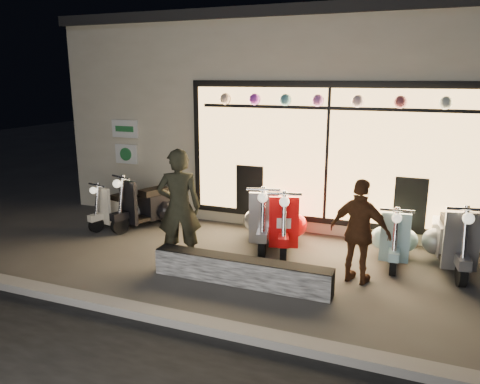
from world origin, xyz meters
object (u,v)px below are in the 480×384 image
Objects in this scene: scooter_silver at (266,217)px; man at (179,207)px; woman at (360,232)px; graffiti_barrier at (241,271)px; scooter_red at (284,221)px.

man is at bearing -135.90° from scooter_silver.
woman is at bearing -47.34° from scooter_silver.
scooter_red is (0.11, 1.82, 0.24)m from graffiti_barrier.
scooter_silver is 1.02× the size of scooter_red.
scooter_silver is at bearing -18.95° from woman.
scooter_red is at bearing -157.15° from man.
scooter_red is 0.82× the size of man.
man reaches higher than woman.
man reaches higher than scooter_silver.
scooter_silver is 1.86m from man.
man is (-0.95, -1.52, 0.49)m from scooter_silver.
scooter_silver is 0.37m from scooter_red.
graffiti_barrier is 1.45m from man.
scooter_silver is at bearing 151.57° from scooter_red.
man is at bearing 162.82° from graffiti_barrier.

